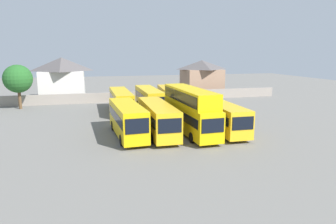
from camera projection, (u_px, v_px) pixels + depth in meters
ground at (146, 106)px, 50.93m from camera, size 140.00×140.00×0.00m
depot_boundary_wall at (140, 96)px, 56.29m from camera, size 56.00×0.50×1.80m
bus_1 at (127, 118)px, 32.18m from camera, size 3.15×10.27×3.54m
bus_2 at (158, 117)px, 33.14m from camera, size 2.75×11.15×3.44m
bus_3 at (190, 108)px, 33.59m from camera, size 3.03×12.05×5.04m
bus_4 at (220, 115)px, 34.75m from camera, size 2.81×11.54×3.28m
bus_5 at (121, 100)px, 45.37m from camera, size 2.69×11.85×3.32m
bus_6 at (149, 98)px, 46.63m from camera, size 2.67×11.65×3.49m
bus_7 at (170, 97)px, 47.50m from camera, size 3.50×11.46×3.48m
house_terrace_left at (63, 78)px, 58.64m from camera, size 8.57×7.83×8.09m
house_terrace_centre at (202, 77)px, 65.34m from camera, size 8.28×7.46×7.39m
tree_left_of_lot at (18, 79)px, 47.72m from camera, size 4.49×4.49×7.13m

